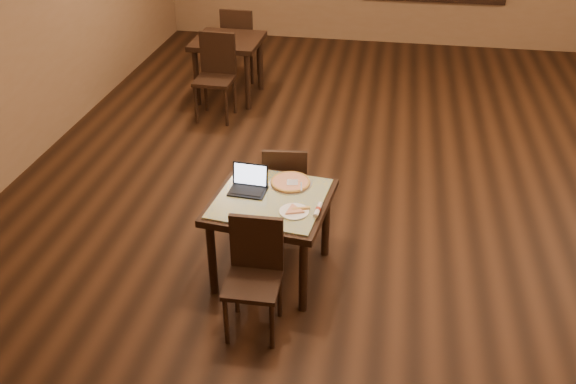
% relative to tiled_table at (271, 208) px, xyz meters
% --- Properties ---
extents(ground, '(10.00, 10.00, 0.00)m').
position_rel_tiled_table_xyz_m(ground, '(0.94, 1.49, -0.66)').
color(ground, black).
rests_on(ground, ground).
extents(wall_left, '(0.02, 10.00, 3.00)m').
position_rel_tiled_table_xyz_m(wall_left, '(-3.06, 1.49, 0.84)').
color(wall_left, olive).
rests_on(wall_left, ground).
extents(tiled_table, '(1.02, 1.02, 0.76)m').
position_rel_tiled_table_xyz_m(tiled_table, '(0.00, 0.00, 0.00)').
color(tiled_table, black).
rests_on(tiled_table, ground).
extents(chair_main_near, '(0.41, 0.41, 0.92)m').
position_rel_tiled_table_xyz_m(chair_main_near, '(-0.00, -0.62, -0.14)').
color(chair_main_near, black).
rests_on(chair_main_near, ground).
extents(chair_main_far, '(0.44, 0.44, 0.91)m').
position_rel_tiled_table_xyz_m(chair_main_far, '(0.01, 0.62, -0.15)').
color(chair_main_far, black).
rests_on(chair_main_far, ground).
extents(laptop, '(0.31, 0.25, 0.20)m').
position_rel_tiled_table_xyz_m(laptop, '(-0.20, 0.10, 0.16)').
color(laptop, black).
rests_on(laptop, tiled_table).
extents(plate, '(0.23, 0.23, 0.01)m').
position_rel_tiled_table_xyz_m(plate, '(0.22, -0.18, 0.11)').
color(plate, white).
rests_on(plate, tiled_table).
extents(pizza_slice, '(0.22, 0.22, 0.02)m').
position_rel_tiled_table_xyz_m(pizza_slice, '(0.22, -0.18, 0.13)').
color(pizza_slice, beige).
rests_on(pizza_slice, plate).
extents(pizza_pan, '(0.36, 0.36, 0.01)m').
position_rel_tiled_table_xyz_m(pizza_pan, '(0.12, 0.24, 0.11)').
color(pizza_pan, silver).
rests_on(pizza_pan, tiled_table).
extents(pizza_whole, '(0.33, 0.33, 0.02)m').
position_rel_tiled_table_xyz_m(pizza_whole, '(0.12, 0.24, 0.12)').
color(pizza_whole, beige).
rests_on(pizza_whole, pizza_pan).
extents(spatula, '(0.13, 0.24, 0.01)m').
position_rel_tiled_table_xyz_m(spatula, '(0.14, 0.22, 0.13)').
color(spatula, silver).
rests_on(spatula, pizza_whole).
extents(napkin_roll, '(0.05, 0.18, 0.04)m').
position_rel_tiled_table_xyz_m(napkin_roll, '(0.40, -0.14, 0.12)').
color(napkin_roll, white).
rests_on(napkin_roll, tiled_table).
extents(other_table_b, '(0.91, 0.91, 0.83)m').
position_rel_tiled_table_xyz_m(other_table_b, '(-1.32, 3.69, 0.03)').
color(other_table_b, black).
rests_on(other_table_b, ground).
extents(other_table_b_chair_near, '(0.48, 0.48, 1.07)m').
position_rel_tiled_table_xyz_m(other_table_b_chair_near, '(-1.32, 3.06, -0.06)').
color(other_table_b_chair_near, black).
rests_on(other_table_b_chair_near, ground).
extents(other_table_b_chair_far, '(0.48, 0.48, 1.07)m').
position_rel_tiled_table_xyz_m(other_table_b_chair_far, '(-1.33, 4.31, -0.06)').
color(other_table_b_chair_far, black).
rests_on(other_table_b_chair_far, ground).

